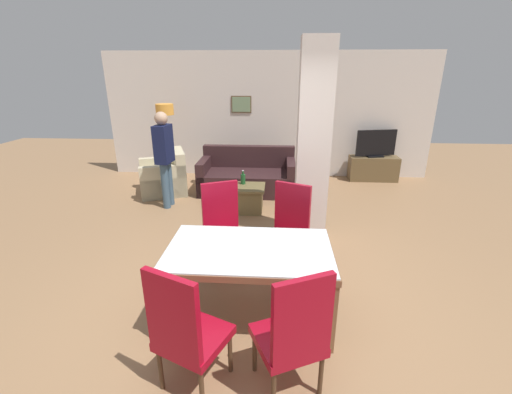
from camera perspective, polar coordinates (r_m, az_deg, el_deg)
ground_plane at (r=3.63m, az=-1.06°, el=-18.99°), size 18.00×18.00×0.00m
back_wall at (r=7.81m, az=1.97°, el=13.36°), size 7.20×0.09×2.70m
divider_pillar at (r=4.66m, az=9.51°, el=8.34°), size 0.43×0.36×2.70m
dining_table at (r=3.28m, az=-1.13°, el=-10.91°), size 1.55×0.93×0.75m
dining_chair_near_right at (r=2.62m, az=6.29°, el=-21.59°), size 0.61×0.61×1.08m
dining_chair_far_right at (r=4.06m, az=5.38°, el=-5.20°), size 0.61×0.61×1.08m
dining_chair_far_left at (r=4.10m, az=-5.50°, el=-4.92°), size 0.61×0.61×1.08m
dining_chair_near_left at (r=2.67m, az=-11.69°, el=-20.91°), size 0.61×0.61×1.08m
sofa at (r=6.87m, az=-1.42°, el=3.33°), size 1.87×0.95×0.86m
armchair at (r=7.02m, az=-14.88°, el=3.03°), size 1.10×1.10×0.84m
coffee_table at (r=5.90m, az=-1.56°, el=-0.21°), size 0.62×0.55×0.44m
bottle at (r=5.93m, az=-2.18°, el=3.06°), size 0.08×0.08×0.24m
tv_stand at (r=8.02m, az=18.92°, el=4.53°), size 1.04×0.40×0.53m
tv_screen at (r=7.90m, az=19.37°, el=8.36°), size 0.88×0.27×0.59m
floor_lamp at (r=7.56m, az=-14.88°, el=12.84°), size 0.37×0.37×1.65m
standing_person at (r=6.10m, az=-15.03°, el=6.98°), size 0.25×0.40×1.67m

